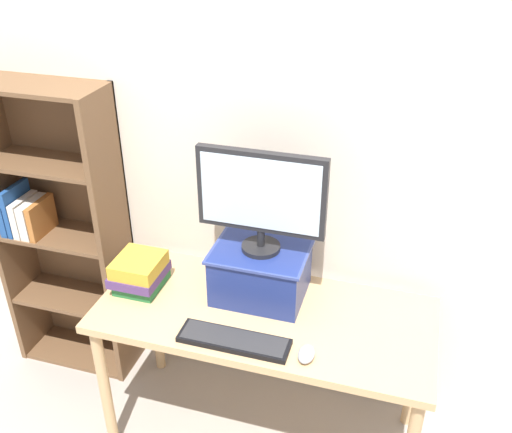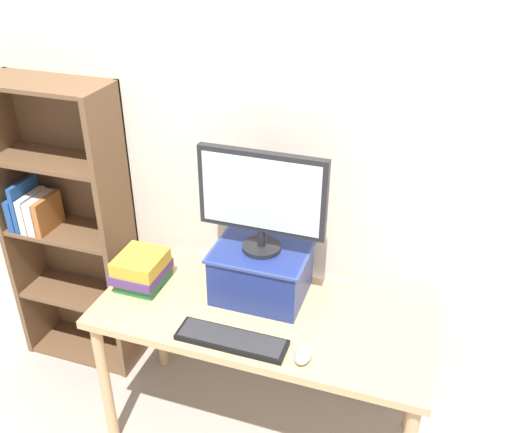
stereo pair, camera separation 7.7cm
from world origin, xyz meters
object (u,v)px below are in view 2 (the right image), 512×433
(bookshelf_unit, at_px, (68,227))
(book_stack, at_px, (142,270))
(desk, at_px, (263,327))
(computer_mouse, at_px, (303,355))
(keyboard, at_px, (232,340))
(riser_box, at_px, (261,271))
(computer_monitor, at_px, (262,197))

(bookshelf_unit, relative_size, book_stack, 6.70)
(desk, xyz_separation_m, computer_mouse, (0.23, -0.21, 0.10))
(computer_mouse, bearing_deg, keyboard, -179.77)
(desk, bearing_deg, computer_mouse, -43.02)
(desk, bearing_deg, riser_box, 112.11)
(bookshelf_unit, bearing_deg, desk, -12.71)
(keyboard, bearing_deg, desk, 74.62)
(keyboard, height_order, computer_mouse, computer_mouse)
(desk, relative_size, keyboard, 3.20)
(desk, distance_m, computer_mouse, 0.33)
(bookshelf_unit, distance_m, keyboard, 1.18)
(desk, height_order, computer_mouse, computer_mouse)
(bookshelf_unit, relative_size, computer_monitor, 2.92)
(bookshelf_unit, relative_size, computer_mouse, 14.95)
(computer_monitor, xyz_separation_m, computer_mouse, (0.28, -0.33, -0.46))
(bookshelf_unit, xyz_separation_m, keyboard, (1.08, -0.47, -0.04))
(riser_box, bearing_deg, computer_mouse, -50.19)
(bookshelf_unit, bearing_deg, computer_mouse, -19.00)
(keyboard, bearing_deg, computer_mouse, 0.23)
(riser_box, xyz_separation_m, book_stack, (-0.53, -0.11, -0.04))
(computer_mouse, bearing_deg, book_stack, 164.30)
(desk, distance_m, riser_box, 0.24)
(computer_mouse, bearing_deg, riser_box, 129.81)
(keyboard, height_order, book_stack, book_stack)
(desk, height_order, bookshelf_unit, bookshelf_unit)
(computer_monitor, distance_m, computer_mouse, 0.64)
(riser_box, bearing_deg, bookshelf_unit, 172.83)
(book_stack, bearing_deg, riser_box, 11.59)
(bookshelf_unit, height_order, book_stack, bookshelf_unit)
(computer_monitor, distance_m, keyboard, 0.58)
(desk, distance_m, bookshelf_unit, 1.17)
(computer_monitor, bearing_deg, desk, -67.63)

